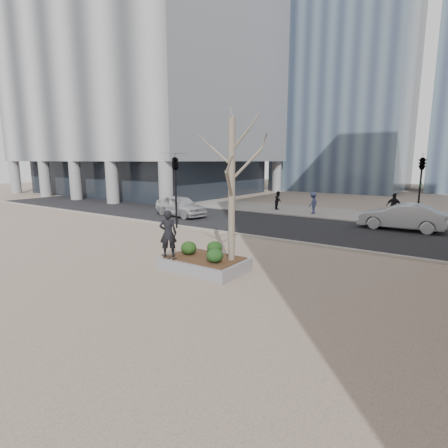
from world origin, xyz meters
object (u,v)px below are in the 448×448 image
Objects in this scene: skateboarder at (168,233)px; planter at (205,264)px; police_car at (180,206)px; skateboard at (169,257)px.

planter is at bearing 177.78° from skateboarder.
skateboarder is 12.93m from police_car.
planter is 0.67× the size of police_car.
skateboarder is 0.39× the size of police_car.
planter is at bearing 45.18° from skateboard.
police_car reaches higher than planter.
skateboarder is at bearing 0.00° from skateboard.
planter is 13.10m from police_car.
planter is 3.85× the size of skateboard.
skateboarder is (-1.10, -0.78, 1.17)m from planter.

